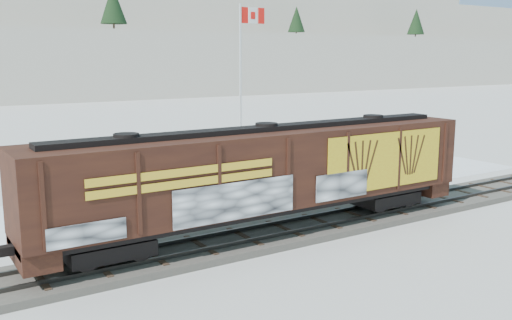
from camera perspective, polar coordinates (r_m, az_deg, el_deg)
ground at (r=25.65m, az=6.54°, el=-6.71°), size 500.00×500.00×0.00m
rail_track at (r=25.61m, az=6.55°, el=-6.40°), size 50.00×3.40×0.43m
parking_strip at (r=31.59m, az=-2.09°, el=-3.36°), size 40.00×8.00×0.03m
hopper_railcar at (r=23.24m, az=1.06°, el=-1.18°), size 19.54×3.06×4.31m
flagpole at (r=37.23m, az=-1.40°, el=4.84°), size 2.30×0.90×10.76m
car_silver at (r=29.88m, az=-5.87°, el=-2.82°), size 4.32×2.59×1.38m
car_white at (r=31.58m, az=-2.66°, el=-1.78°), size 5.35×2.83×1.68m
car_dark at (r=33.77m, az=1.96°, el=-1.19°), size 4.96×2.03×1.44m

